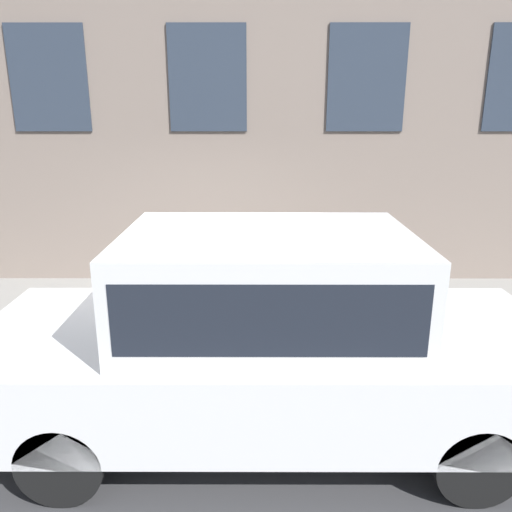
% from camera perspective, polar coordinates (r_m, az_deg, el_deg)
% --- Properties ---
extents(ground_plane, '(80.00, 80.00, 0.00)m').
position_cam_1_polar(ground_plane, '(6.13, -6.94, -11.32)').
color(ground_plane, '#38383A').
extents(sidewalk, '(2.49, 60.00, 0.13)m').
position_cam_1_polar(sidewalk, '(7.22, -5.78, -6.26)').
color(sidewalk, gray).
rests_on(sidewalk, ground_plane).
extents(fire_hydrant, '(0.30, 0.42, 0.80)m').
position_cam_1_polar(fire_hydrant, '(6.20, -3.35, -5.35)').
color(fire_hydrant, '#2D7260').
rests_on(fire_hydrant, sidewalk).
extents(person, '(0.36, 0.24, 1.50)m').
position_cam_1_polar(person, '(6.12, 3.38, -0.78)').
color(person, '#726651').
rests_on(person, sidewalk).
extents(parked_car_white_near, '(1.90, 4.95, 1.87)m').
position_cam_1_polar(parked_car_white_near, '(4.37, 1.28, -8.50)').
color(parked_car_white_near, black).
rests_on(parked_car_white_near, ground_plane).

